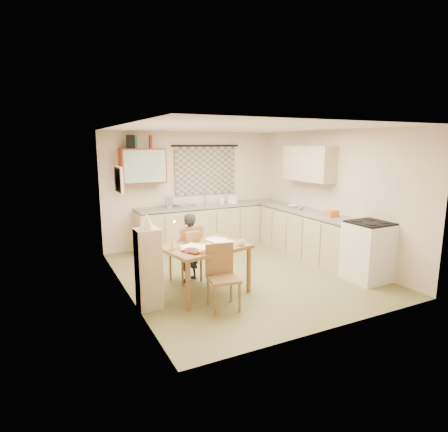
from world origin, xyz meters
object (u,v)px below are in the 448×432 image
counter_right (314,236)px  shelf_stand (149,269)px  person (188,248)px  dining_table (204,269)px  counter_back (211,225)px  chair_far (186,264)px  stove (368,251)px

counter_right → shelf_stand: (-3.54, -0.78, 0.11)m
person → counter_right: bearing=152.4°
counter_right → dining_table: 2.71m
counter_back → chair_far: bearing=-125.1°
counter_back → person: person is taller
counter_right → stove: bearing=-90.0°
counter_back → stove: stove is taller
dining_table → shelf_stand: (-0.90, -0.16, 0.18)m
stove → chair_far: size_ratio=1.05×
counter_back → shelf_stand: (-2.14, -2.60, 0.11)m
stove → shelf_stand: 3.59m
dining_table → counter_back: bearing=51.9°
counter_back → stove: (1.40, -3.16, 0.04)m
counter_right → stove: (-0.00, -1.34, 0.04)m
counter_right → stove: 1.34m
dining_table → person: person is taller
shelf_stand → counter_right: bearing=12.4°
shelf_stand → dining_table: bearing=10.2°
stove → shelf_stand: bearing=171.0°
dining_table → person: 0.61m
counter_right → dining_table: (-2.64, -0.62, -0.07)m
counter_back → counter_right: bearing=-52.4°
chair_far → person: 0.28m
stove → person: size_ratio=0.87×
person → dining_table: bearing=64.3°
person → shelf_stand: size_ratio=1.01×
stove → dining_table: 2.74m
counter_right → shelf_stand: size_ratio=2.63×
chair_far → counter_back: bearing=-138.2°
dining_table → chair_far: (-0.07, 0.58, -0.09)m
counter_back → stove: size_ratio=3.33×
dining_table → person: size_ratio=1.20×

